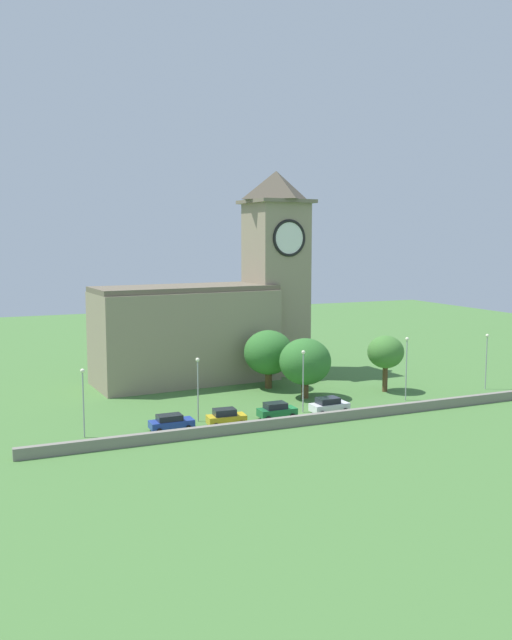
{
  "coord_description": "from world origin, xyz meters",
  "views": [
    {
      "loc": [
        -32.89,
        -65.02,
        19.64
      ],
      "look_at": [
        -0.98,
        9.22,
        9.88
      ],
      "focal_mm": 37.74,
      "sensor_mm": 36.0,
      "label": 1
    }
  ],
  "objects_px": {
    "streetlamp_west_mid": "(198,379)",
    "car_blue": "(171,422)",
    "car_green": "(277,410)",
    "streetlamp_west_end": "(83,392)",
    "car_white": "(329,405)",
    "streetlamp_central": "(303,371)",
    "streetlamp_east_end": "(487,353)",
    "tree_riverside_west": "(305,362)",
    "tree_riverside_east": "(386,352)",
    "church": "(217,312)",
    "tree_by_tower": "(269,353)",
    "streetlamp_east_mid": "(407,359)",
    "car_yellow": "(226,418)"
  },
  "relations": [
    {
      "from": "tree_by_tower",
      "to": "car_white",
      "type": "bearing_deg",
      "value": -86.46
    },
    {
      "from": "streetlamp_central",
      "to": "streetlamp_east_mid",
      "type": "relative_size",
      "value": 0.92
    },
    {
      "from": "car_yellow",
      "to": "streetlamp_east_end",
      "type": "xyz_separation_m",
      "value": [
        37.68,
        3.14,
        3.9
      ]
    },
    {
      "from": "car_green",
      "to": "streetlamp_east_end",
      "type": "distance_m",
      "value": 31.8
    },
    {
      "from": "church",
      "to": "car_white",
      "type": "distance_m",
      "value": 25.29
    },
    {
      "from": "church",
      "to": "streetlamp_west_mid",
      "type": "xyz_separation_m",
      "value": [
        -9.77,
        -20.61,
        -4.8
      ]
    },
    {
      "from": "streetlamp_east_end",
      "to": "tree_riverside_west",
      "type": "xyz_separation_m",
      "value": [
        -24.15,
        4.92,
        -0.28
      ]
    },
    {
      "from": "church",
      "to": "tree_by_tower",
      "type": "height_order",
      "value": "church"
    },
    {
      "from": "tree_riverside_west",
      "to": "tree_riverside_east",
      "type": "distance_m",
      "value": 11.24
    },
    {
      "from": "streetlamp_central",
      "to": "tree_riverside_west",
      "type": "bearing_deg",
      "value": 60.71
    },
    {
      "from": "streetlamp_west_end",
      "to": "tree_riverside_west",
      "type": "distance_m",
      "value": 28.56
    },
    {
      "from": "streetlamp_west_end",
      "to": "tree_riverside_west",
      "type": "height_order",
      "value": "tree_riverside_west"
    },
    {
      "from": "church",
      "to": "streetlamp_east_mid",
      "type": "height_order",
      "value": "church"
    },
    {
      "from": "car_blue",
      "to": "streetlamp_central",
      "type": "xyz_separation_m",
      "value": [
        15.78,
        0.96,
        3.94
      ]
    },
    {
      "from": "streetlamp_west_mid",
      "to": "car_blue",
      "type": "bearing_deg",
      "value": -150.34
    },
    {
      "from": "car_green",
      "to": "streetlamp_central",
      "type": "bearing_deg",
      "value": 17.6
    },
    {
      "from": "car_white",
      "to": "streetlamp_west_mid",
      "type": "relative_size",
      "value": 0.63
    },
    {
      "from": "car_blue",
      "to": "car_white",
      "type": "xyz_separation_m",
      "value": [
        18.29,
        -0.62,
        0.1
      ]
    },
    {
      "from": "car_yellow",
      "to": "tree_riverside_east",
      "type": "distance_m",
      "value": 26.08
    },
    {
      "from": "streetlamp_east_mid",
      "to": "tree_riverside_east",
      "type": "height_order",
      "value": "streetlamp_east_mid"
    },
    {
      "from": "car_white",
      "to": "streetlamp_west_end",
      "type": "relative_size",
      "value": 0.64
    },
    {
      "from": "car_green",
      "to": "car_white",
      "type": "distance_m",
      "value": 6.38
    },
    {
      "from": "tree_riverside_east",
      "to": "streetlamp_central",
      "type": "bearing_deg",
      "value": -160.17
    },
    {
      "from": "car_green",
      "to": "streetlamp_west_end",
      "type": "xyz_separation_m",
      "value": [
        -20.57,
        1.19,
        3.74
      ]
    },
    {
      "from": "streetlamp_west_end",
      "to": "streetlamp_central",
      "type": "xyz_separation_m",
      "value": [
        24.44,
        0.04,
        0.12
      ]
    },
    {
      "from": "tree_riverside_west",
      "to": "car_white",
      "type": "bearing_deg",
      "value": -96.97
    },
    {
      "from": "car_green",
      "to": "streetlamp_east_end",
      "type": "relative_size",
      "value": 0.58
    },
    {
      "from": "car_white",
      "to": "streetlamp_east_end",
      "type": "bearing_deg",
      "value": 6.39
    },
    {
      "from": "car_white",
      "to": "streetlamp_central",
      "type": "xyz_separation_m",
      "value": [
        -2.5,
        1.58,
        3.84
      ]
    },
    {
      "from": "church",
      "to": "streetlamp_east_end",
      "type": "bearing_deg",
      "value": -34.37
    },
    {
      "from": "car_blue",
      "to": "streetlamp_west_end",
      "type": "xyz_separation_m",
      "value": [
        -8.65,
        0.92,
        3.82
      ]
    },
    {
      "from": "car_blue",
      "to": "car_yellow",
      "type": "xyz_separation_m",
      "value": [
        5.7,
        -0.95,
        0.13
      ]
    },
    {
      "from": "car_blue",
      "to": "streetlamp_central",
      "type": "bearing_deg",
      "value": 3.47
    },
    {
      "from": "streetlamp_central",
      "to": "car_white",
      "type": "bearing_deg",
      "value": -32.28
    },
    {
      "from": "church",
      "to": "streetlamp_east_end",
      "type": "relative_size",
      "value": 4.3
    },
    {
      "from": "car_yellow",
      "to": "tree_riverside_west",
      "type": "relative_size",
      "value": 0.56
    },
    {
      "from": "church",
      "to": "streetlamp_west_mid",
      "type": "height_order",
      "value": "church"
    },
    {
      "from": "streetlamp_west_mid",
      "to": "tree_by_tower",
      "type": "xyz_separation_m",
      "value": [
        13.75,
        11.94,
        0.1
      ]
    },
    {
      "from": "car_white",
      "to": "tree_riverside_west",
      "type": "relative_size",
      "value": 0.59
    },
    {
      "from": "car_blue",
      "to": "streetlamp_east_mid",
      "type": "distance_m",
      "value": 30.35
    },
    {
      "from": "streetlamp_east_end",
      "to": "tree_riverside_west",
      "type": "relative_size",
      "value": 0.98
    },
    {
      "from": "car_white",
      "to": "car_yellow",
      "type": "bearing_deg",
      "value": -178.49
    },
    {
      "from": "car_blue",
      "to": "streetlamp_west_end",
      "type": "bearing_deg",
      "value": 173.91
    },
    {
      "from": "car_white",
      "to": "streetlamp_west_mid",
      "type": "bearing_deg",
      "value": 169.59
    },
    {
      "from": "church",
      "to": "streetlamp_west_mid",
      "type": "distance_m",
      "value": 23.31
    },
    {
      "from": "car_yellow",
      "to": "streetlamp_central",
      "type": "bearing_deg",
      "value": 10.74
    },
    {
      "from": "streetlamp_east_mid",
      "to": "tree_by_tower",
      "type": "bearing_deg",
      "value": 134.54
    },
    {
      "from": "streetlamp_central",
      "to": "tree_by_tower",
      "type": "xyz_separation_m",
      "value": [
        1.6,
        13.06,
        -0.0
      ]
    },
    {
      "from": "streetlamp_west_mid",
      "to": "church",
      "type": "bearing_deg",
      "value": 64.63
    },
    {
      "from": "car_green",
      "to": "streetlamp_west_end",
      "type": "bearing_deg",
      "value": 176.69
    }
  ]
}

